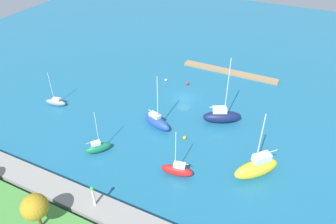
# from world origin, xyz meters

# --- Properties ---
(water) EXTENTS (160.00, 160.00, 0.00)m
(water) POSITION_xyz_m (0.00, 0.00, 0.00)
(water) COLOR #1E668C
(water) RESTS_ON ground
(pier_dock) EXTENTS (24.07, 2.32, 0.51)m
(pier_dock) POSITION_xyz_m (-5.52, -15.79, 0.26)
(pier_dock) COLOR #997A56
(pier_dock) RESTS_ON ground
(breakwater) EXTENTS (62.84, 3.99, 1.33)m
(breakwater) POSITION_xyz_m (0.00, 33.37, 0.67)
(breakwater) COLOR gray
(breakwater) RESTS_ON ground
(harbor_beacon) EXTENTS (0.56, 0.56, 3.73)m
(harbor_beacon) POSITION_xyz_m (-0.60, 33.37, 3.48)
(harbor_beacon) COLOR silver
(harbor_beacon) RESTS_ON breakwater
(park_tree_center) EXTENTS (3.50, 3.50, 5.72)m
(park_tree_center) POSITION_xyz_m (3.72, 39.39, 5.22)
(park_tree_center) COLOR brown
(park_tree_center) RESTS_ON shoreline_park
(sailboat_green_along_channel) EXTENTS (4.12, 4.52, 8.53)m
(sailboat_green_along_channel) POSITION_xyz_m (6.60, 22.83, 0.97)
(sailboat_green_along_channel) COLOR #19724C
(sailboat_green_along_channel) RESTS_ON water
(sailboat_yellow_lone_north) EXTENTS (7.24, 7.53, 12.43)m
(sailboat_yellow_lone_north) POSITION_xyz_m (-19.70, 16.33, 1.75)
(sailboat_yellow_lone_north) COLOR yellow
(sailboat_yellow_lone_north) RESTS_ON water
(sailboat_navy_east_end) EXTENTS (8.02, 5.89, 13.94)m
(sailboat_navy_east_end) POSITION_xyz_m (-10.11, 4.75, 1.38)
(sailboat_navy_east_end) COLOR #141E4C
(sailboat_navy_east_end) RESTS_ON water
(sailboat_red_outer_mooring) EXTENTS (5.52, 2.53, 8.90)m
(sailboat_red_outer_mooring) POSITION_xyz_m (-8.20, 21.78, 1.07)
(sailboat_red_outer_mooring) COLOR red
(sailboat_red_outer_mooring) RESTS_ON water
(sailboat_blue_off_beacon) EXTENTS (6.81, 3.86, 11.31)m
(sailboat_blue_off_beacon) POSITION_xyz_m (0.71, 11.88, 1.21)
(sailboat_blue_off_beacon) COLOR #2347B2
(sailboat_blue_off_beacon) RESTS_ON water
(sailboat_gray_near_pier) EXTENTS (4.81, 2.21, 7.87)m
(sailboat_gray_near_pier) POSITION_xyz_m (23.67, 14.76, 0.81)
(sailboat_gray_near_pier) COLOR gray
(sailboat_gray_near_pier) RESTS_ON water
(mooring_buoy_yellow) EXTENTS (0.65, 0.65, 0.65)m
(mooring_buoy_yellow) POSITION_xyz_m (-5.68, 12.97, 0.32)
(mooring_buoy_yellow) COLOR yellow
(mooring_buoy_yellow) RESTS_ON water
(mooring_buoy_white) EXTENTS (0.64, 0.64, 0.64)m
(mooring_buoy_white) POSITION_xyz_m (7.08, -4.91, 0.32)
(mooring_buoy_white) COLOR white
(mooring_buoy_white) RESTS_ON water
(mooring_buoy_red) EXTENTS (0.69, 0.69, 0.69)m
(mooring_buoy_red) POSITION_xyz_m (1.72, -5.74, 0.34)
(mooring_buoy_red) COLOR red
(mooring_buoy_red) RESTS_ON water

